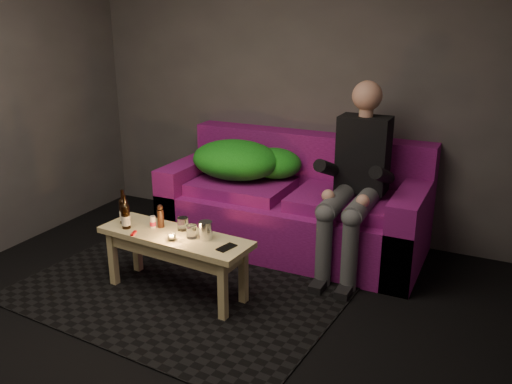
% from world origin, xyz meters
% --- Properties ---
extents(floor, '(4.50, 4.50, 0.00)m').
position_xyz_m(floor, '(0.00, 0.00, 0.00)').
color(floor, black).
rests_on(floor, ground).
extents(room, '(4.50, 4.50, 4.50)m').
position_xyz_m(room, '(0.00, 0.47, 1.64)').
color(room, silver).
rests_on(room, ground).
extents(rug, '(2.40, 1.83, 0.01)m').
position_xyz_m(rug, '(-0.24, 0.69, 0.01)').
color(rug, black).
rests_on(rug, floor).
extents(sofa, '(2.19, 0.98, 0.94)m').
position_xyz_m(sofa, '(0.21, 1.82, 0.34)').
color(sofa, '#6D0E5A').
rests_on(sofa, floor).
extents(green_blanket, '(0.96, 0.66, 0.33)m').
position_xyz_m(green_blanket, '(-0.29, 1.81, 0.71)').
color(green_blanket, '#177B16').
rests_on(green_blanket, sofa).
extents(person, '(0.39, 0.91, 1.46)m').
position_xyz_m(person, '(0.77, 1.65, 0.76)').
color(person, black).
rests_on(person, sofa).
extents(coffee_table, '(1.17, 0.45, 0.47)m').
position_xyz_m(coffee_table, '(-0.24, 0.64, 0.38)').
color(coffee_table, '#EAD589').
rests_on(coffee_table, rug).
extents(beer_bottle_a, '(0.07, 0.07, 0.26)m').
position_xyz_m(beer_bottle_a, '(-0.69, 0.66, 0.56)').
color(beer_bottle_a, black).
rests_on(beer_bottle_a, coffee_table).
extents(beer_bottle_b, '(0.06, 0.06, 0.25)m').
position_xyz_m(beer_bottle_b, '(-0.62, 0.59, 0.56)').
color(beer_bottle_b, black).
rests_on(beer_bottle_b, coffee_table).
extents(salt_shaker, '(0.05, 0.05, 0.09)m').
position_xyz_m(salt_shaker, '(-0.45, 0.68, 0.51)').
color(salt_shaker, silver).
rests_on(salt_shaker, coffee_table).
extents(pepper_mill, '(0.05, 0.05, 0.13)m').
position_xyz_m(pepper_mill, '(-0.40, 0.71, 0.53)').
color(pepper_mill, black).
rests_on(pepper_mill, coffee_table).
extents(tumbler_back, '(0.10, 0.10, 0.09)m').
position_xyz_m(tumbler_back, '(-0.23, 0.74, 0.51)').
color(tumbler_back, white).
rests_on(tumbler_back, coffee_table).
extents(tealight, '(0.05, 0.05, 0.04)m').
position_xyz_m(tealight, '(-0.20, 0.55, 0.49)').
color(tealight, white).
rests_on(tealight, coffee_table).
extents(tumbler_front, '(0.09, 0.09, 0.09)m').
position_xyz_m(tumbler_front, '(-0.10, 0.65, 0.51)').
color(tumbler_front, white).
rests_on(tumbler_front, coffee_table).
extents(steel_cup, '(0.12, 0.12, 0.13)m').
position_xyz_m(steel_cup, '(0.00, 0.67, 0.53)').
color(steel_cup, silver).
rests_on(steel_cup, coffee_table).
extents(smartphone, '(0.10, 0.16, 0.01)m').
position_xyz_m(smartphone, '(0.20, 0.60, 0.47)').
color(smartphone, black).
rests_on(smartphone, coffee_table).
extents(red_lighter, '(0.04, 0.08, 0.01)m').
position_xyz_m(red_lighter, '(-0.50, 0.52, 0.47)').
color(red_lighter, red).
rests_on(red_lighter, coffee_table).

